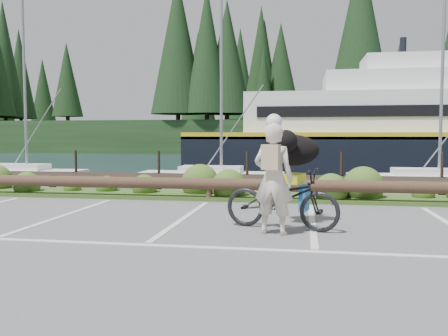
% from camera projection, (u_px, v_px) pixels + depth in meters
% --- Properties ---
extents(ground, '(72.00, 72.00, 0.00)m').
position_uv_depth(ground, '(153.00, 240.00, 7.76)').
color(ground, '#575659').
extents(harbor_backdrop, '(170.00, 160.00, 30.00)m').
position_uv_depth(harbor_backdrop, '(292.00, 145.00, 84.89)').
color(harbor_backdrop, '#172738').
rests_on(harbor_backdrop, ground).
extents(vegetation_strip, '(34.00, 1.60, 0.10)m').
position_uv_depth(vegetation_strip, '(214.00, 196.00, 12.98)').
color(vegetation_strip, '#3D5B21').
rests_on(vegetation_strip, ground).
extents(log_rail, '(32.00, 0.30, 0.60)m').
position_uv_depth(log_rail, '(209.00, 201.00, 12.29)').
color(log_rail, '#443021').
rests_on(log_rail, ground).
extents(bicycle, '(2.24, 1.23, 1.12)m').
position_uv_depth(bicycle, '(282.00, 199.00, 8.61)').
color(bicycle, black).
rests_on(bicycle, ground).
extents(cyclist, '(0.79, 0.61, 1.92)m').
position_uv_depth(cyclist, '(273.00, 179.00, 8.13)').
color(cyclist, beige).
rests_on(cyclist, ground).
extents(dog, '(0.75, 1.14, 0.60)m').
position_uv_depth(dog, '(292.00, 150.00, 9.18)').
color(dog, black).
rests_on(dog, bicycle).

